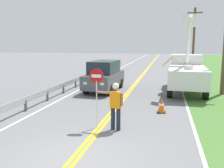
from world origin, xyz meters
name	(u,v)px	position (x,y,z in m)	size (l,w,h in m)	color
ground_plane	(75,158)	(0.00, 0.00, 0.00)	(160.00, 160.00, 0.00)	slate
centerline_yellow_left	(142,75)	(-0.09, 20.00, 0.01)	(0.11, 110.00, 0.01)	yellow
centerline_yellow_right	(143,75)	(0.09, 20.00, 0.01)	(0.11, 110.00, 0.01)	yellow
edge_line_right	(177,76)	(3.60, 20.00, 0.01)	(0.12, 110.00, 0.01)	silver
edge_line_left	(110,74)	(-3.60, 20.00, 0.01)	(0.12, 110.00, 0.01)	silver
flagger_worker	(115,103)	(0.64, 2.61, 1.05)	(1.08, 0.30, 1.83)	#1E2338
stop_sign_paddle	(97,85)	(-0.12, 2.71, 1.71)	(0.56, 0.04, 2.33)	silver
utility_bucket_truck	(187,71)	(3.86, 11.56, 1.41)	(2.91, 6.89, 5.27)	white
oncoming_suv_nearest	(104,76)	(-1.76, 10.41, 1.06)	(2.08, 4.68, 2.10)	#4C5156
utility_pole_mid	(194,38)	(5.63, 26.22, 3.98)	(1.80, 0.28, 7.61)	brown
traffic_cone_lead	(162,106)	(2.31, 5.48, 0.34)	(0.40, 0.40, 0.70)	orange
guardrail_left_shoulder	(89,75)	(-4.20, 14.61, 0.52)	(0.10, 32.00, 0.71)	#9EA0A3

